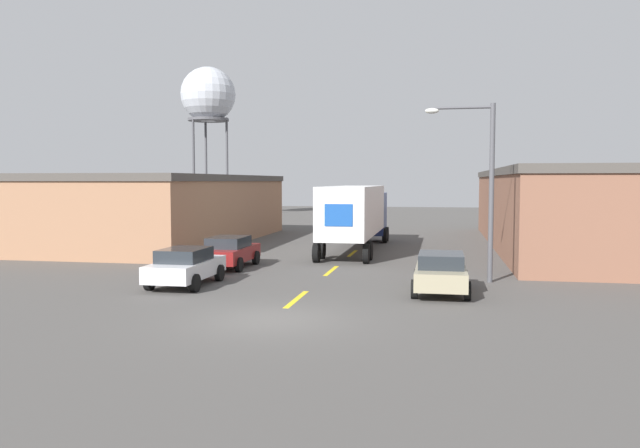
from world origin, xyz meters
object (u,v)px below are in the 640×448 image
at_px(parked_car_left_far, 229,251).
at_px(street_lamp, 482,177).
at_px(water_tower, 208,96).
at_px(semi_truck, 357,212).
at_px(parked_car_left_near, 186,266).
at_px(parked_car_right_near, 441,272).

bearing_deg(parked_car_left_far, street_lamp, -10.26).
xyz_separation_m(water_tower, street_lamp, (28.01, -43.37, -9.62)).
height_order(semi_truck, street_lamp, street_lamp).
distance_m(parked_car_left_near, street_lamp, 12.07).
height_order(semi_truck, water_tower, water_tower).
height_order(parked_car_left_far, street_lamp, street_lamp).
height_order(parked_car_right_near, street_lamp, street_lamp).
height_order(parked_car_left_far, parked_car_right_near, same).
xyz_separation_m(parked_car_right_near, parked_car_left_near, (-9.62, -0.23, 0.00)).
height_order(parked_car_left_far, parked_car_left_near, same).
height_order(semi_truck, parked_car_left_far, semi_truck).
xyz_separation_m(semi_truck, parked_car_right_near, (4.79, -13.16, -1.48)).
bearing_deg(semi_truck, parked_car_left_near, -109.92).
distance_m(parked_car_right_near, water_tower, 54.77).
distance_m(semi_truck, street_lamp, 12.31).
distance_m(semi_truck, parked_car_right_near, 14.08).
relative_size(parked_car_right_near, street_lamp, 0.59).
relative_size(parked_car_right_near, water_tower, 0.24).
bearing_deg(semi_truck, parked_car_right_near, -70.08).
relative_size(parked_car_left_far, water_tower, 0.24).
height_order(parked_car_left_near, water_tower, water_tower).
bearing_deg(parked_car_left_near, street_lamp, 15.12).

